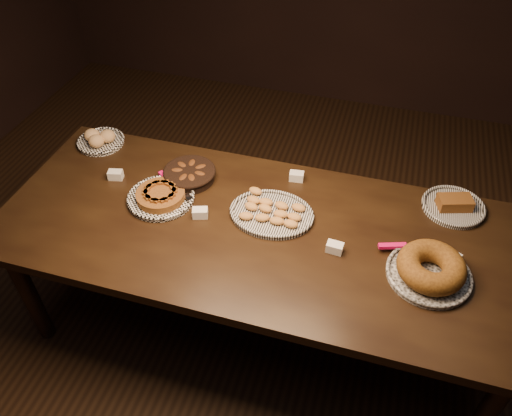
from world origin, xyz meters
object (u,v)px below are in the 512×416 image
(buffet_table, at_px, (258,239))
(apple_tart_plate, at_px, (161,196))
(madeleine_platter, at_px, (271,213))
(bundt_cake_plate, at_px, (430,269))

(buffet_table, relative_size, apple_tart_plate, 7.29)
(madeleine_platter, height_order, bundt_cake_plate, bundt_cake_plate)
(madeleine_platter, bearing_deg, apple_tart_plate, -157.59)
(buffet_table, relative_size, bundt_cake_plate, 6.13)
(buffet_table, height_order, bundt_cake_plate, bundt_cake_plate)
(apple_tart_plate, bearing_deg, madeleine_platter, 0.24)
(buffet_table, height_order, madeleine_platter, madeleine_platter)
(apple_tart_plate, xyz_separation_m, madeleine_platter, (0.53, 0.04, -0.00))
(apple_tart_plate, bearing_deg, bundt_cake_plate, -10.16)
(madeleine_platter, bearing_deg, bundt_cake_plate, 4.40)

